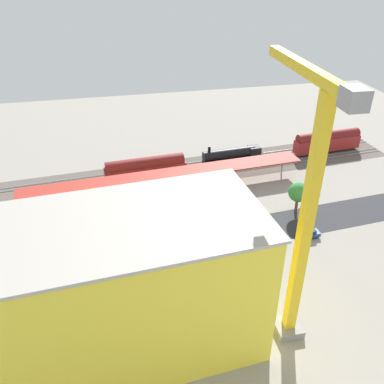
# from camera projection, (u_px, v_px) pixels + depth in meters

# --- Properties ---
(ground_plane) EXTENTS (170.67, 170.67, 0.00)m
(ground_plane) POSITION_uv_depth(u_px,v_px,m) (207.00, 223.00, 80.29)
(ground_plane) COLOR gray
(ground_plane) RESTS_ON ground
(rail_bed) EXTENTS (107.44, 22.33, 0.01)m
(rail_bed) POSITION_uv_depth(u_px,v_px,m) (185.00, 171.00, 98.90)
(rail_bed) COLOR #5B544C
(rail_bed) RESTS_ON ground
(street_asphalt) EXTENTS (107.05, 17.24, 0.01)m
(street_asphalt) POSITION_uv_depth(u_px,v_px,m) (213.00, 238.00, 76.12)
(street_asphalt) COLOR #2D2D33
(street_asphalt) RESTS_ON ground
(track_rails) EXTENTS (106.36, 15.93, 0.12)m
(track_rails) POSITION_uv_depth(u_px,v_px,m) (185.00, 171.00, 98.80)
(track_rails) COLOR #9E9EA8
(track_rails) RESTS_ON ground
(platform_canopy_near) EXTENTS (62.64, 10.18, 4.49)m
(platform_canopy_near) POSITION_uv_depth(u_px,v_px,m) (167.00, 174.00, 88.58)
(platform_canopy_near) COLOR #A82D23
(platform_canopy_near) RESTS_ON ground
(locomotive) EXTENTS (16.68, 3.72, 4.86)m
(locomotive) POSITION_uv_depth(u_px,v_px,m) (235.00, 155.00, 103.07)
(locomotive) COLOR black
(locomotive) RESTS_ON ground
(passenger_coach) EXTENTS (18.44, 4.38, 5.76)m
(passenger_coach) POSITION_uv_depth(u_px,v_px,m) (327.00, 141.00, 107.03)
(passenger_coach) COLOR black
(passenger_coach) RESTS_ON ground
(freight_coach_far) EXTENTS (18.74, 4.62, 6.14)m
(freight_coach_far) POSITION_uv_depth(u_px,v_px,m) (146.00, 169.00, 92.92)
(freight_coach_far) COLOR black
(freight_coach_far) RESTS_ON ground
(parked_car_0) EXTENTS (4.08, 1.96, 1.66)m
(parked_car_0) POSITION_uv_depth(u_px,v_px,m) (309.00, 234.00, 76.13)
(parked_car_0) COLOR black
(parked_car_0) RESTS_ON ground
(parked_car_1) EXTENTS (4.83, 2.41, 1.59)m
(parked_car_1) POSITION_uv_depth(u_px,v_px,m) (272.00, 240.00, 74.53)
(parked_car_1) COLOR black
(parked_car_1) RESTS_ON ground
(parked_car_2) EXTENTS (4.53, 1.93, 1.72)m
(parked_car_2) POSITION_uv_depth(u_px,v_px,m) (234.00, 245.00, 73.26)
(parked_car_2) COLOR black
(parked_car_2) RESTS_ON ground
(parked_car_3) EXTENTS (4.06, 1.92, 1.69)m
(parked_car_3) POSITION_uv_depth(u_px,v_px,m) (195.00, 249.00, 72.14)
(parked_car_3) COLOR black
(parked_car_3) RESTS_ON ground
(parked_car_4) EXTENTS (4.77, 2.22, 1.71)m
(parked_car_4) POSITION_uv_depth(u_px,v_px,m) (158.00, 255.00, 70.72)
(parked_car_4) COLOR black
(parked_car_4) RESTS_ON ground
(construction_building) EXTENTS (34.67, 19.20, 19.49)m
(construction_building) POSITION_uv_depth(u_px,v_px,m) (127.00, 289.00, 51.28)
(construction_building) COLOR yellow
(construction_building) RESTS_ON ground
(construction_roof_slab) EXTENTS (35.31, 19.85, 0.40)m
(construction_roof_slab) POSITION_uv_depth(u_px,v_px,m) (120.00, 224.00, 46.18)
(construction_roof_slab) COLOR #ADA89E
(construction_roof_slab) RESTS_ON construction_building
(tower_crane) EXTENTS (3.60, 21.58, 36.15)m
(tower_crane) POSITION_uv_depth(u_px,v_px,m) (305.00, 204.00, 48.07)
(tower_crane) COLOR gray
(tower_crane) RESTS_ON ground
(box_truck_0) EXTENTS (8.35, 2.97, 3.16)m
(box_truck_0) POSITION_uv_depth(u_px,v_px,m) (114.00, 263.00, 67.83)
(box_truck_0) COLOR black
(box_truck_0) RESTS_ON ground
(box_truck_1) EXTENTS (10.13, 3.52, 3.13)m
(box_truck_1) POSITION_uv_depth(u_px,v_px,m) (186.00, 254.00, 69.75)
(box_truck_1) COLOR black
(box_truck_1) RESTS_ON ground
(box_truck_2) EXTENTS (10.29, 4.09, 3.14)m
(box_truck_2) POSITION_uv_depth(u_px,v_px,m) (31.00, 286.00, 63.23)
(box_truck_2) COLOR black
(box_truck_2) RESTS_ON ground
(street_tree_0) EXTENTS (5.99, 5.99, 8.26)m
(street_tree_0) POSITION_uv_depth(u_px,v_px,m) (15.00, 221.00, 71.79)
(street_tree_0) COLOR brown
(street_tree_0) RESTS_ON ground
(street_tree_1) EXTENTS (4.03, 4.03, 6.69)m
(street_tree_1) POSITION_uv_depth(u_px,v_px,m) (298.00, 192.00, 81.46)
(street_tree_1) COLOR brown
(street_tree_1) RESTS_ON ground
(street_tree_2) EXTENTS (6.09, 6.09, 7.97)m
(street_tree_2) POSITION_uv_depth(u_px,v_px,m) (149.00, 210.00, 75.34)
(street_tree_2) COLOR brown
(street_tree_2) RESTS_ON ground
(street_tree_3) EXTENTS (5.88, 5.88, 7.67)m
(street_tree_3) POSITION_uv_depth(u_px,v_px,m) (221.00, 201.00, 78.48)
(street_tree_3) COLOR brown
(street_tree_3) RESTS_ON ground
(traffic_light) EXTENTS (0.50, 0.36, 6.97)m
(traffic_light) POSITION_uv_depth(u_px,v_px,m) (237.00, 230.00, 70.56)
(traffic_light) COLOR #333333
(traffic_light) RESTS_ON ground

